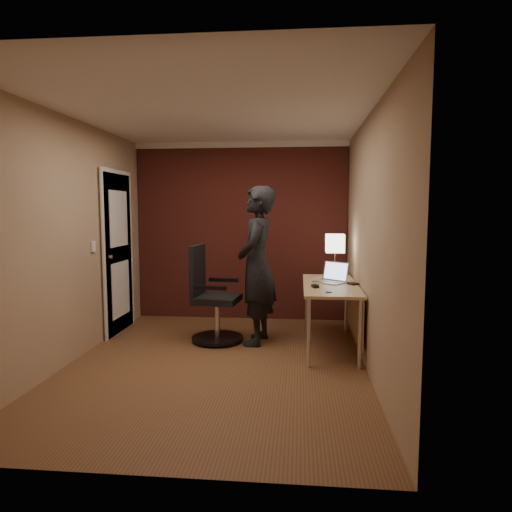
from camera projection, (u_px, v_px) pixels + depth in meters
name	position (u px, v px, depth m)	size (l,w,h in m)	color
room	(217.00, 224.00, 6.08)	(4.00, 4.00, 4.00)	brown
desk	(337.00, 295.00, 5.14)	(0.60, 1.50, 0.73)	#D3B47A
desk_lamp	(335.00, 244.00, 5.54)	(0.22, 0.22, 0.54)	silver
laptop	(332.00, 277.00, 5.25)	(0.42, 0.41, 0.23)	silver
mouse	(315.00, 286.00, 4.89)	(0.06, 0.10, 0.03)	black
phone	(329.00, 291.00, 4.65)	(0.06, 0.12, 0.01)	black
wallet	(353.00, 284.00, 5.09)	(0.09, 0.11, 0.02)	black
office_chair	(211.00, 300.00, 5.39)	(0.61, 0.66, 1.12)	black
person	(257.00, 266.00, 5.29)	(0.67, 0.44, 1.83)	black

